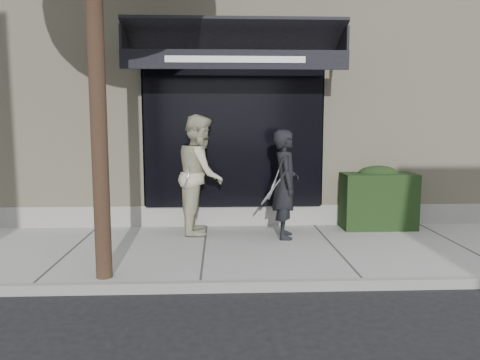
{
  "coord_description": "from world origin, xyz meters",
  "views": [
    {
      "loc": [
        -1.76,
        -6.99,
        2.06
      ],
      "look_at": [
        -1.42,
        0.6,
        1.09
      ],
      "focal_mm": 35.0,
      "sensor_mm": 36.0,
      "label": 1
    }
  ],
  "objects": [
    {
      "name": "ground",
      "position": [
        0.0,
        0.0,
        0.0
      ],
      "size": [
        80.0,
        80.0,
        0.0
      ],
      "primitive_type": "plane",
      "color": "black",
      "rests_on": "ground"
    },
    {
      "name": "sidewalk",
      "position": [
        0.0,
        0.0,
        0.06
      ],
      "size": [
        20.0,
        3.0,
        0.12
      ],
      "primitive_type": "cube",
      "color": "gray",
      "rests_on": "ground"
    },
    {
      "name": "curb",
      "position": [
        0.0,
        -1.55,
        0.07
      ],
      "size": [
        20.0,
        0.1,
        0.14
      ],
      "primitive_type": "cube",
      "color": "gray",
      "rests_on": "ground"
    },
    {
      "name": "building_facade",
      "position": [
        -0.01,
        4.96,
        2.74
      ],
      "size": [
        14.3,
        8.04,
        5.64
      ],
      "color": "#C3B695",
      "rests_on": "ground"
    },
    {
      "name": "hedge",
      "position": [
        1.1,
        1.25,
        0.66
      ],
      "size": [
        1.3,
        0.7,
        1.14
      ],
      "color": "black",
      "rests_on": "sidewalk"
    },
    {
      "name": "pedestrian_front",
      "position": [
        -0.67,
        0.6,
        1.02
      ],
      "size": [
        0.7,
        0.92,
        1.8
      ],
      "color": "black",
      "rests_on": "sidewalk"
    },
    {
      "name": "pedestrian_back",
      "position": [
        -2.09,
        1.04,
        1.14
      ],
      "size": [
        0.79,
        1.0,
        2.04
      ],
      "color": "beige",
      "rests_on": "sidewalk"
    }
  ]
}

